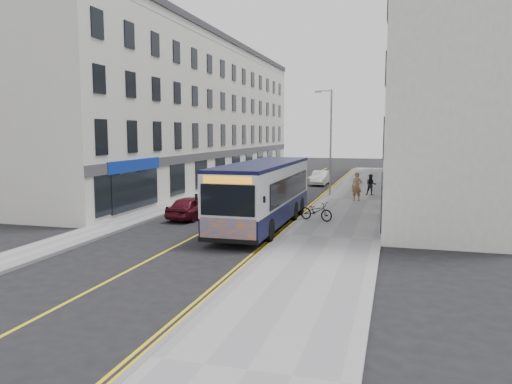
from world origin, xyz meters
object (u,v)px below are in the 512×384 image
Objects in this scene: pedestrian_near at (357,187)px; city_bus at (263,192)px; bicycle at (316,211)px; car_maroon at (192,207)px; car_white at (320,178)px; pedestrian_far at (371,185)px; streetlamp at (330,138)px.

city_bus is at bearing -99.59° from pedestrian_near.
bicycle is 0.51× the size of car_maroon.
pedestrian_far is at bearing -54.74° from car_white.
pedestrian_far is at bearing 70.53° from city_bus.
streetlamp is at bearing -75.34° from car_white.
pedestrian_far is (4.80, 13.56, -0.90)m from city_bus.
pedestrian_near is at bearing 11.34° from bicycle.
city_bus reaches higher than pedestrian_near.
pedestrian_far is 15.53m from car_maroon.
car_maroon reaches higher than bicycle.
car_white is at bearing 122.57° from pedestrian_near.
bicycle is 12.03m from pedestrian_far.
car_white is at bearing 115.27° from pedestrian_far.
city_bus is 4.74m from car_maroon.
bicycle is at bearing 35.34° from city_bus.
car_maroon is at bearing 166.25° from city_bus.
car_maroon is at bearing -117.61° from streetlamp.
bicycle is 0.49× the size of car_white.
pedestrian_near is at bearing -126.10° from car_maroon.
car_white is at bearing -95.45° from car_maroon.
pedestrian_near is at bearing -111.50° from pedestrian_far.
pedestrian_near reaches higher than pedestrian_far.
city_bus reaches higher than pedestrian_far.
pedestrian_far is at bearing 88.33° from pedestrian_near.
pedestrian_near is 11.63m from car_white.
streetlamp reaches higher than car_white.
pedestrian_near is (2.28, -2.69, -3.27)m from streetlamp.
car_maroon reaches higher than car_white.
car_white is at bearing 102.71° from streetlamp.
bicycle is (2.48, 1.76, -1.18)m from city_bus.
streetlamp is 4.69m from pedestrian_far.
pedestrian_near reaches higher than car_white.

